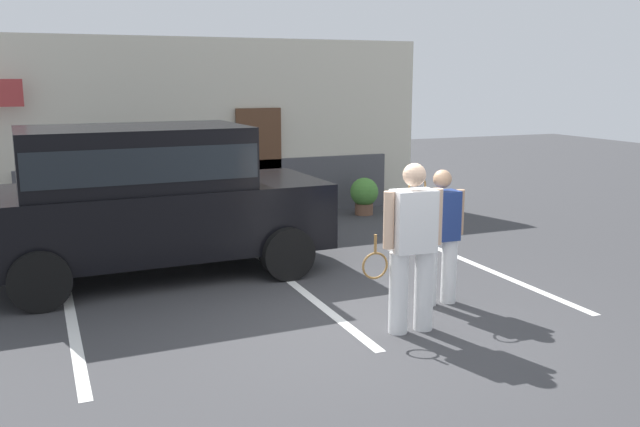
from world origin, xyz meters
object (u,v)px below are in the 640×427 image
tennis_player_man (412,246)px  tennis_player_woman (440,235)px  potted_plant_by_porch (364,194)px  parked_suv (147,193)px

tennis_player_man → tennis_player_woman: size_ratio=1.12×
potted_plant_by_porch → tennis_player_man: bearing=-111.7°
parked_suv → tennis_player_man: size_ratio=2.56×
tennis_player_woman → potted_plant_by_porch: size_ratio=2.21×
tennis_player_man → potted_plant_by_porch: bearing=-108.5°
tennis_player_man → potted_plant_by_porch: (2.37, 5.95, -0.53)m
parked_suv → tennis_player_man: parked_suv is taller
parked_suv → tennis_player_man: 3.93m
tennis_player_man → tennis_player_woman: tennis_player_man is taller
tennis_player_man → tennis_player_woman: (0.77, 0.67, -0.09)m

